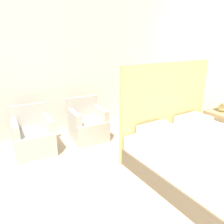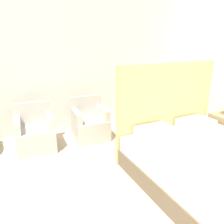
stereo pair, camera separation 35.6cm
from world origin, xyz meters
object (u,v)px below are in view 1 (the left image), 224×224
(armchair_near_window_right, at_px, (88,126))
(nightstand, at_px, (219,126))
(table_lamp, at_px, (223,98))
(bed, at_px, (211,157))
(armchair_near_window_left, at_px, (33,138))

(armchair_near_window_right, xyz_separation_m, nightstand, (2.18, -1.37, 0.02))
(armchair_near_window_right, relative_size, table_lamp, 1.97)
(armchair_near_window_right, relative_size, nightstand, 1.41)
(bed, relative_size, armchair_near_window_right, 2.56)
(armchair_near_window_left, distance_m, armchair_near_window_right, 1.04)
(armchair_near_window_left, xyz_separation_m, nightstand, (3.22, -1.37, 0.02))
(bed, distance_m, table_lamp, 1.50)
(bed, relative_size, table_lamp, 5.06)
(armchair_near_window_right, xyz_separation_m, table_lamp, (2.18, -1.37, 0.58))
(armchair_near_window_left, relative_size, table_lamp, 1.97)
(armchair_near_window_right, bearing_deg, table_lamp, -28.24)
(armchair_near_window_left, height_order, table_lamp, table_lamp)
(bed, bearing_deg, armchair_near_window_right, 115.07)
(armchair_near_window_right, bearing_deg, bed, -61.11)
(bed, bearing_deg, table_lamp, 28.81)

